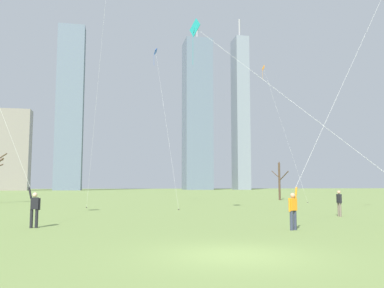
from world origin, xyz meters
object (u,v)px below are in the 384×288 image
object	(u,v)px
kite_flyer_midfield_center_yellow	(19,167)
bare_tree_far_right_edge	(280,180)
bystander_strolling_midfield	(339,202)
kite_flyer_foreground_right_white	(311,165)
kite_flyer_midfield_left_teal	(336,146)
distant_kite_drifting_right_blue	(158,68)
distant_kite_low_near_trees_orange	(268,82)

from	to	relation	value
kite_flyer_midfield_center_yellow	bare_tree_far_right_edge	xyz separation A→B (m)	(25.86, 29.51, -0.17)
kite_flyer_midfield_center_yellow	bystander_strolling_midfield	size ratio (longest dim) A/B	8.48
kite_flyer_foreground_right_white	bystander_strolling_midfield	size ratio (longest dim) A/B	9.36
kite_flyer_midfield_left_teal	bare_tree_far_right_edge	size ratio (longest dim) A/B	2.64
bystander_strolling_midfield	distant_kite_drifting_right_blue	xyz separation A→B (m)	(-9.85, 14.67, 12.38)
bystander_strolling_midfield	bare_tree_far_right_edge	bearing A→B (deg)	73.89
kite_flyer_midfield_center_yellow	distant_kite_drifting_right_blue	distance (m)	22.33
kite_flyer_midfield_center_yellow	distant_kite_low_near_trees_orange	size ratio (longest dim) A/B	0.79
bystander_strolling_midfield	bare_tree_far_right_edge	world-z (taller)	bare_tree_far_right_edge
kite_flyer_midfield_left_teal	kite_flyer_midfield_center_yellow	distance (m)	14.93
distant_kite_drifting_right_blue	bare_tree_far_right_edge	size ratio (longest dim) A/B	3.07
kite_flyer_midfield_left_teal	bystander_strolling_midfield	bearing A→B (deg)	58.09
kite_flyer_midfield_center_yellow	bare_tree_far_right_edge	world-z (taller)	kite_flyer_midfield_center_yellow
kite_flyer_midfield_left_teal	distant_kite_low_near_trees_orange	world-z (taller)	distant_kite_low_near_trees_orange
kite_flyer_midfield_left_teal	kite_flyer_midfield_center_yellow	size ratio (longest dim) A/B	0.98
bystander_strolling_midfield	bare_tree_far_right_edge	distance (m)	27.46
distant_kite_drifting_right_blue	distant_kite_low_near_trees_orange	bearing A→B (deg)	31.29
kite_flyer_midfield_left_teal	distant_kite_low_near_trees_orange	size ratio (longest dim) A/B	0.77
kite_flyer_midfield_center_yellow	distant_kite_low_near_trees_orange	world-z (taller)	distant_kite_low_near_trees_orange
bystander_strolling_midfield	distant_kite_low_near_trees_orange	world-z (taller)	distant_kite_low_near_trees_orange
bare_tree_far_right_edge	kite_flyer_midfield_center_yellow	bearing A→B (deg)	-131.23
kite_flyer_midfield_center_yellow	bystander_strolling_midfield	world-z (taller)	kite_flyer_midfield_center_yellow
distant_kite_drifting_right_blue	bare_tree_far_right_edge	bearing A→B (deg)	33.76
distant_kite_low_near_trees_orange	kite_flyer_midfield_left_teal	bearing A→B (deg)	-106.54
distant_kite_low_near_trees_orange	distant_kite_drifting_right_blue	size ratio (longest dim) A/B	1.12
kite_flyer_midfield_center_yellow	kite_flyer_foreground_right_white	bearing A→B (deg)	-10.47
kite_flyer_midfield_center_yellow	distant_kite_drifting_right_blue	size ratio (longest dim) A/B	0.88
kite_flyer_foreground_right_white	bystander_strolling_midfield	bearing A→B (deg)	49.53
kite_flyer_midfield_left_teal	bare_tree_far_right_edge	bearing A→B (deg)	70.78
distant_kite_low_near_trees_orange	bare_tree_far_right_edge	world-z (taller)	distant_kite_low_near_trees_orange
bystander_strolling_midfield	distant_kite_low_near_trees_orange	xyz separation A→B (m)	(5.20, 23.82, 14.14)
kite_flyer_midfield_center_yellow	kite_flyer_midfield_left_teal	bearing A→B (deg)	-9.94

